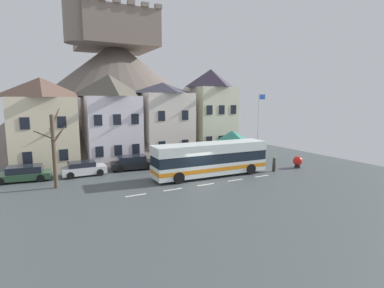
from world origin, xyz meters
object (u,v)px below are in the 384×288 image
at_px(bare_tree_00, 54,150).
at_px(townhouse_00, 43,123).
at_px(bus_shelter, 232,136).
at_px(parked_car_02, 23,174).
at_px(townhouse_03, 211,112).
at_px(parked_car_01, 246,153).
at_px(parked_car_00, 83,169).
at_px(townhouse_02, 163,120).
at_px(transit_bus, 211,159).
at_px(public_bench, 208,157).
at_px(parked_car_03, 133,163).
at_px(pedestrian_01, 261,157).
at_px(pedestrian_02, 238,159).
at_px(flagpole, 259,122).
at_px(townhouse_01, 110,119).
at_px(hilltop_castle, 117,90).
at_px(harbour_buoy, 298,161).
at_px(pedestrian_00, 274,163).

bearing_deg(bare_tree_00, townhouse_00, 92.94).
xyz_separation_m(bus_shelter, parked_car_02, (-20.30, 2.32, -2.34)).
bearing_deg(bus_shelter, townhouse_03, 79.35).
bearing_deg(parked_car_01, parked_car_00, -5.76).
relative_size(townhouse_02, parked_car_02, 1.90).
bearing_deg(transit_bus, bus_shelter, 39.00).
xyz_separation_m(parked_car_02, public_bench, (18.68, 0.06, -0.17)).
distance_m(parked_car_03, pedestrian_01, 13.41).
distance_m(parked_car_00, pedestrian_02, 15.47).
bearing_deg(townhouse_02, pedestrian_01, -53.63).
bearing_deg(parked_car_01, public_bench, -12.23).
bearing_deg(townhouse_03, transit_bus, -121.17).
bearing_deg(parked_car_01, parked_car_03, -6.78).
xyz_separation_m(flagpole, bare_tree_00, (-21.79, -1.43, -1.30)).
height_order(pedestrian_01, pedestrian_02, pedestrian_02).
bearing_deg(bare_tree_00, bus_shelter, 4.11).
distance_m(townhouse_02, parked_car_03, 8.23).
xyz_separation_m(townhouse_01, parked_car_00, (-3.82, -5.15, -4.22)).
bearing_deg(hilltop_castle, parked_car_02, -123.12).
height_order(townhouse_03, bare_tree_00, townhouse_03).
bearing_deg(harbour_buoy, bus_shelter, 132.41).
bearing_deg(hilltop_castle, parked_car_00, -112.27).
xyz_separation_m(townhouse_02, public_bench, (3.59, -4.70, -4.03)).
bearing_deg(parked_car_03, townhouse_01, 108.79).
xyz_separation_m(hilltop_castle, pedestrian_01, (8.65, -25.89, -7.54)).
height_order(parked_car_00, parked_car_01, parked_car_00).
height_order(townhouse_02, transit_bus, townhouse_02).
distance_m(hilltop_castle, parked_car_03, 22.80).
bearing_deg(hilltop_castle, townhouse_02, -84.82).
height_order(townhouse_03, parked_car_01, townhouse_03).
relative_size(townhouse_03, public_bench, 6.08).
distance_m(parked_car_01, pedestrian_02, 5.20).
relative_size(hilltop_castle, bus_shelter, 11.63).
relative_size(parked_car_00, parked_car_01, 0.86).
bearing_deg(pedestrian_00, townhouse_03, 90.92).
relative_size(townhouse_00, townhouse_02, 1.02).
xyz_separation_m(townhouse_01, parked_car_01, (15.05, -5.31, -4.26)).
relative_size(townhouse_00, parked_car_01, 2.03).
xyz_separation_m(harbour_buoy, bare_tree_00, (-22.64, 3.85, 2.41)).
height_order(parked_car_00, bare_tree_00, bare_tree_00).
relative_size(pedestrian_01, bare_tree_00, 0.25).
distance_m(parked_car_00, pedestrian_00, 18.26).
xyz_separation_m(bus_shelter, pedestrian_00, (1.42, -5.18, -2.19)).
distance_m(parked_car_01, parked_car_03, 14.02).
distance_m(townhouse_03, transit_bus, 12.68).
height_order(parked_car_02, public_bench, parked_car_02).
height_order(townhouse_02, flagpole, townhouse_02).
xyz_separation_m(parked_car_01, flagpole, (0.38, -1.62, 3.79)).
xyz_separation_m(transit_bus, harbour_buoy, (9.71, -1.36, -0.87)).
bearing_deg(parked_car_00, pedestrian_01, -14.69).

